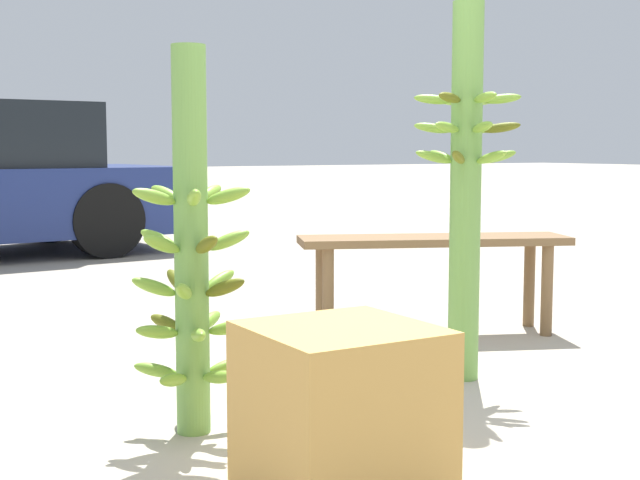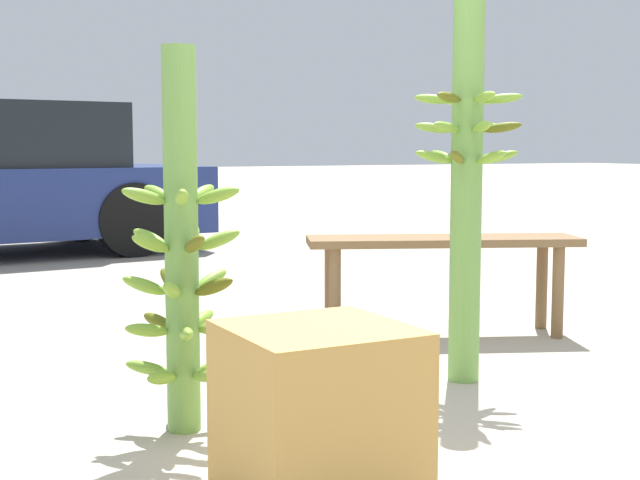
{
  "view_description": "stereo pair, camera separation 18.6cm",
  "coord_description": "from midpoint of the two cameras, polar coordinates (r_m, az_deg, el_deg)",
  "views": [
    {
      "loc": [
        -1.67,
        -2.36,
        0.97
      ],
      "look_at": [
        0.2,
        0.82,
        0.59
      ],
      "focal_mm": 50.0,
      "sensor_mm": 36.0,
      "label": 1
    },
    {
      "loc": [
        -1.51,
        -2.45,
        0.97
      ],
      "look_at": [
        0.2,
        0.82,
        0.59
      ],
      "focal_mm": 50.0,
      "sensor_mm": 36.0,
      "label": 2
    }
  ],
  "objects": [
    {
      "name": "ground_plane",
      "position": [
        3.04,
        5.71,
        -12.69
      ],
      "size": [
        80.0,
        80.0,
        0.0
      ],
      "primitive_type": "plane",
      "color": "#A89E8C"
    },
    {
      "name": "banana_stalk_left",
      "position": [
        3.03,
        -7.12,
        -0.92
      ],
      "size": [
        0.42,
        0.41,
        1.31
      ],
      "color": "#6B9E47",
      "rests_on": "ground_plane"
    },
    {
      "name": "banana_stalk_center",
      "position": [
        3.71,
        10.78,
        3.47
      ],
      "size": [
        0.43,
        0.44,
        1.56
      ],
      "color": "#6B9E47",
      "rests_on": "ground_plane"
    },
    {
      "name": "market_bench",
      "position": [
        4.64,
        9.0,
        -0.87
      ],
      "size": [
        1.42,
        0.86,
        0.51
      ],
      "rotation": [
        0.0,
        0.0,
        -0.4
      ],
      "color": "brown",
      "rests_on": "ground_plane"
    },
    {
      "name": "produce_crate",
      "position": [
        2.52,
        2.02,
        -10.89
      ],
      "size": [
        0.48,
        0.48,
        0.48
      ],
      "color": "#C69347",
      "rests_on": "ground_plane"
    }
  ]
}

